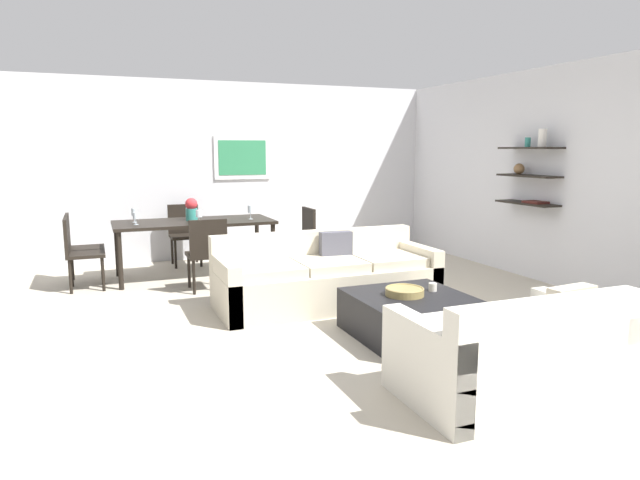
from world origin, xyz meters
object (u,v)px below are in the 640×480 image
at_px(dining_table, 194,226).
at_px(centerpiece_vase, 191,209).
at_px(dining_chair_foot, 207,250).
at_px(dining_chair_left_far, 78,243).
at_px(dining_chair_left_near, 78,249).
at_px(sofa_beige, 326,279).
at_px(decorative_bowl, 405,291).
at_px(candle_jar, 433,287).
at_px(wine_glass_foot, 199,214).
at_px(wine_glass_right_near, 250,210).
at_px(loveseat_white, 511,355).
at_px(dining_chair_right_near, 301,235).
at_px(wine_glass_head, 189,208).
at_px(wine_glass_left_near, 136,216).
at_px(coffee_table, 412,317).
at_px(wine_glass_left_far, 134,212).
at_px(dining_chair_head, 185,230).

height_order(dining_table, centerpiece_vase, centerpiece_vase).
relative_size(dining_chair_foot, dining_chair_left_far, 1.00).
height_order(dining_chair_left_near, centerpiece_vase, centerpiece_vase).
xyz_separation_m(dining_chair_foot, dining_chair_left_far, (-1.43, 1.07, 0.00)).
xyz_separation_m(sofa_beige, dining_chair_foot, (-1.09, 1.09, 0.21)).
height_order(decorative_bowl, candle_jar, candle_jar).
bearing_deg(wine_glass_foot, decorative_bowl, -63.93).
xyz_separation_m(dining_chair_foot, wine_glass_right_near, (0.74, 0.75, 0.38)).
relative_size(sofa_beige, wine_glass_right_near, 12.77).
bearing_deg(loveseat_white, wine_glass_foot, 108.50).
relative_size(decorative_bowl, dining_chair_right_near, 0.40).
bearing_deg(centerpiece_vase, wine_glass_foot, -87.65).
bearing_deg(wine_glass_right_near, dining_chair_left_near, -177.56).
distance_m(wine_glass_head, wine_glass_right_near, 0.90).
bearing_deg(dining_chair_foot, wine_glass_right_near, 45.45).
distance_m(dining_chair_foot, centerpiece_vase, 1.00).
xyz_separation_m(dining_chair_left_far, wine_glass_left_near, (0.69, -0.32, 0.35)).
height_order(coffee_table, dining_table, dining_table).
height_order(dining_chair_left_near, wine_glass_left_near, wine_glass_left_near).
bearing_deg(dining_chair_left_near, wine_glass_right_near, 2.44).
xyz_separation_m(coffee_table, dining_table, (-1.40, 3.21, 0.49)).
xyz_separation_m(decorative_bowl, dining_chair_left_near, (-2.78, 2.95, 0.09)).
xyz_separation_m(loveseat_white, wine_glass_left_far, (-2.13, 4.65, 0.59)).
height_order(dining_chair_foot, dining_chair_head, same).
bearing_deg(wine_glass_head, wine_glass_left_near, -145.40).
bearing_deg(dining_chair_left_near, decorative_bowl, -46.72).
xyz_separation_m(dining_chair_foot, dining_chair_left_near, (-1.43, 0.66, 0.00)).
bearing_deg(decorative_bowl, wine_glass_head, 110.81).
xyz_separation_m(sofa_beige, wine_glass_right_near, (-0.35, 1.84, 0.59)).
height_order(candle_jar, wine_glass_left_far, wine_glass_left_far).
xyz_separation_m(dining_chair_left_near, wine_glass_foot, (1.43, -0.19, 0.38)).
relative_size(loveseat_white, wine_glass_head, 8.03).
bearing_deg(wine_glass_foot, wine_glass_left_far, 145.40).
relative_size(wine_glass_left_far, wine_glass_left_near, 1.21).
bearing_deg(dining_chair_head, dining_chair_foot, -90.00).
height_order(sofa_beige, dining_chair_foot, dining_chair_foot).
height_order(dining_chair_foot, wine_glass_left_near, wine_glass_left_near).
bearing_deg(dining_table, dining_chair_foot, -90.00).
distance_m(sofa_beige, dining_chair_foot, 1.55).
bearing_deg(wine_glass_left_far, dining_chair_head, 45.45).
relative_size(dining_chair_left_far, wine_glass_left_near, 5.76).
height_order(sofa_beige, dining_chair_left_near, dining_chair_left_near).
bearing_deg(loveseat_white, wine_glass_left_near, 115.65).
bearing_deg(candle_jar, sofa_beige, 116.58).
bearing_deg(dining_chair_left_near, dining_chair_right_near, 0.00).
bearing_deg(wine_glass_left_near, loveseat_white, -64.35).
xyz_separation_m(dining_chair_left_far, wine_glass_head, (1.43, 0.19, 0.38)).
bearing_deg(centerpiece_vase, wine_glass_right_near, -12.54).
bearing_deg(dining_chair_left_far, dining_chair_head, 24.71).
bearing_deg(dining_chair_right_near, dining_chair_foot, -155.29).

